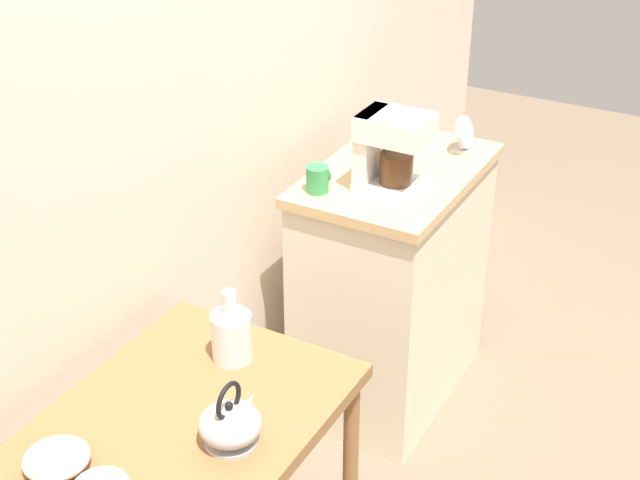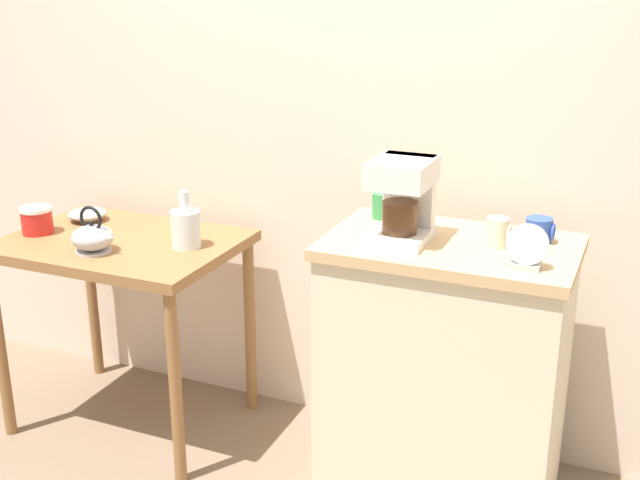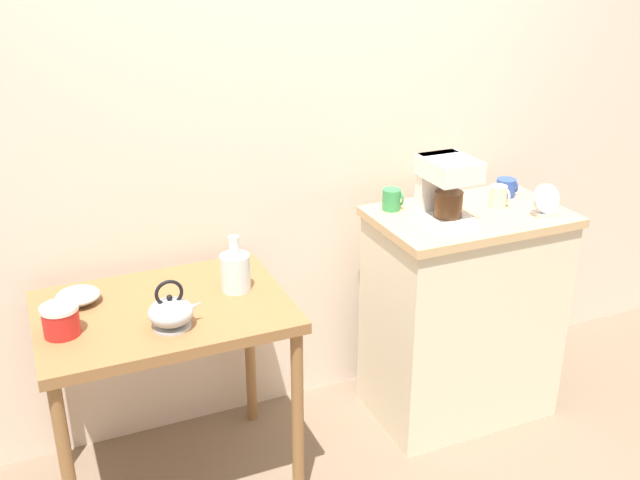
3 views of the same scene
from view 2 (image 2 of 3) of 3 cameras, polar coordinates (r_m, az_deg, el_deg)
name	(u,v)px [view 2 (image 2 of 3)]	position (r m, az deg, el deg)	size (l,w,h in m)	color
ground_plane	(281,453)	(3.17, -2.76, -14.79)	(8.00, 8.00, 0.00)	#7A6651
back_wall	(349,68)	(2.99, 2.05, 12.05)	(4.40, 0.10, 2.80)	beige
wooden_table	(123,264)	(3.16, -13.78, -1.68)	(0.87, 0.63, 0.77)	olive
kitchen_counter	(444,375)	(2.73, 8.74, -9.39)	(0.78, 0.50, 0.93)	beige
bowl_stoneware	(87,214)	(3.38, -16.13, 1.78)	(0.15, 0.15, 0.05)	#9E998C
teakettle	(93,238)	(3.00, -15.75, 0.16)	(0.18, 0.15, 0.17)	#B2B5BA
glass_carafe_vase	(186,227)	(2.97, -9.46, 0.88)	(0.11, 0.11, 0.21)	silver
canister_enamel	(37,220)	(3.28, -19.38, 1.34)	(0.12, 0.12, 0.10)	red
coffee_maker	(403,196)	(2.52, 5.92, 3.14)	(0.18, 0.22, 0.26)	white
mug_blue	(540,230)	(2.60, 15.25, 0.68)	(0.09, 0.08, 0.08)	#2D4CAD
mug_small_cream	(498,233)	(2.52, 12.47, 0.50)	(0.08, 0.07, 0.09)	beige
mug_tall_green	(384,206)	(2.75, 4.52, 2.44)	(0.08, 0.07, 0.09)	#338C4C
table_clock	(527,249)	(2.35, 14.43, -0.62)	(0.12, 0.06, 0.13)	#B2B5BA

